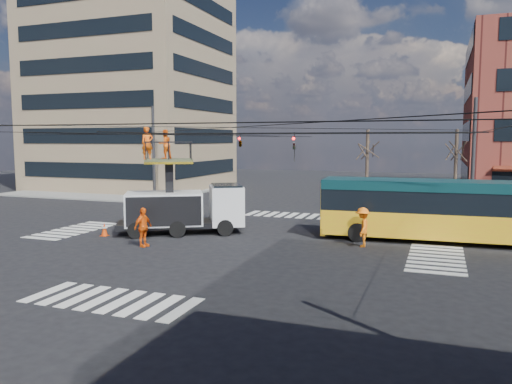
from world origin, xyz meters
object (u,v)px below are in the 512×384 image
object	(u,v)px
worker_ground	(143,227)
flagger	(363,227)
utility_truck	(184,198)
traffic_cone	(104,229)
city_bus	(449,209)

from	to	relation	value
worker_ground	flagger	world-z (taller)	flagger
utility_truck	traffic_cone	xyz separation A→B (m)	(-3.75, -2.26, -1.62)
traffic_cone	utility_truck	bearing A→B (deg)	31.02
worker_ground	city_bus	bearing A→B (deg)	-55.05
utility_truck	city_bus	xyz separation A→B (m)	(14.03, 2.44, -0.26)
utility_truck	city_bus	size ratio (longest dim) A/B	0.55
utility_truck	worker_ground	size ratio (longest dim) A/B	3.70
city_bus	worker_ground	xyz separation A→B (m)	(-14.20, -6.35, -0.75)
city_bus	utility_truck	bearing A→B (deg)	-173.15
traffic_cone	city_bus	bearing A→B (deg)	14.79
utility_truck	flagger	xyz separation A→B (m)	(10.01, -0.14, -1.01)
worker_ground	utility_truck	bearing A→B (deg)	8.31
utility_truck	worker_ground	world-z (taller)	utility_truck
city_bus	flagger	xyz separation A→B (m)	(-4.01, -2.58, -0.74)
worker_ground	flagger	size ratio (longest dim) A/B	0.99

